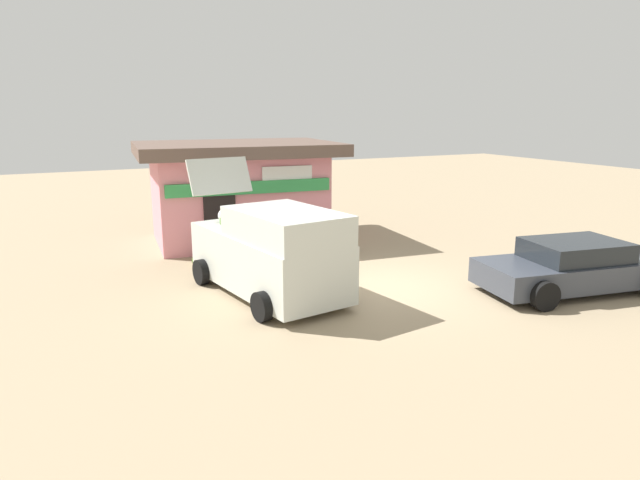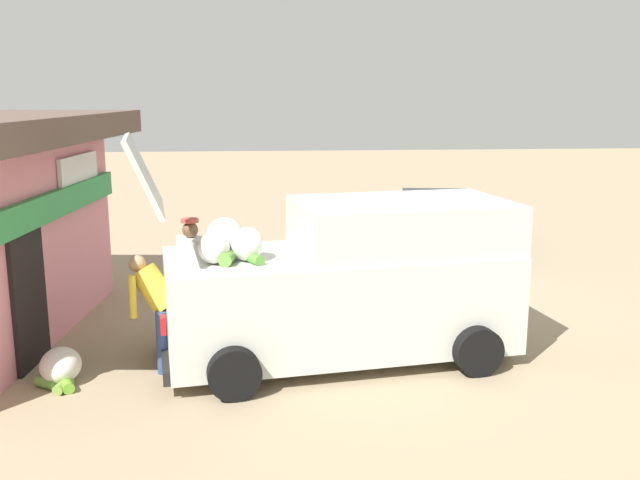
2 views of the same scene
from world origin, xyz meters
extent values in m
plane|color=#9E896B|center=(0.00, 0.00, 0.00)|extent=(60.00, 60.00, 0.00)
cube|color=pink|center=(-1.47, 6.15, 1.35)|extent=(5.29, 3.74, 2.69)
cube|color=green|center=(-1.64, 4.47, 1.89)|extent=(4.74, 0.58, 0.36)
cube|color=black|center=(-2.53, 4.58, 1.00)|extent=(0.90, 0.15, 2.00)
cube|color=white|center=(-0.54, 4.38, 2.16)|extent=(1.50, 0.21, 0.60)
cube|color=brown|center=(-1.47, 6.15, 2.87)|extent=(6.38, 4.82, 0.36)
cube|color=silver|center=(-2.58, 0.75, 0.77)|extent=(2.42, 4.53, 1.22)
cube|color=silver|center=(-2.46, -0.06, 1.69)|extent=(2.10, 2.90, 0.63)
cube|color=black|center=(-2.27, -1.33, 1.66)|extent=(1.52, 0.31, 0.48)
cube|color=silver|center=(-2.93, 3.06, 2.43)|extent=(1.65, 0.65, 0.87)
ellipsoid|color=silver|center=(-2.90, 1.90, 1.58)|extent=(0.48, 0.40, 0.40)
ellipsoid|color=silver|center=(-3.02, 2.28, 1.57)|extent=(0.44, 0.37, 0.37)
ellipsoid|color=silver|center=(-2.58, 2.17, 1.61)|extent=(0.56, 0.46, 0.46)
cylinder|color=#5A9B39|center=(-3.11, 1.80, 1.44)|extent=(0.26, 0.22, 0.12)
cylinder|color=#61973C|center=(-3.11, 2.13, 1.46)|extent=(0.27, 0.20, 0.16)
cube|color=black|center=(-2.91, 2.92, 0.25)|extent=(1.69, 0.33, 0.16)
cube|color=red|center=(-3.61, 2.82, 0.83)|extent=(0.15, 0.08, 0.20)
cube|color=red|center=(-2.23, 3.03, 0.83)|extent=(0.15, 0.08, 0.20)
cylinder|color=black|center=(-3.32, -0.85, 0.30)|extent=(0.31, 0.63, 0.60)
cylinder|color=black|center=(-1.41, -0.56, 0.30)|extent=(0.31, 0.63, 0.60)
cylinder|color=black|center=(-3.76, 2.05, 0.30)|extent=(0.31, 0.63, 0.60)
cylinder|color=black|center=(-1.85, 2.34, 0.30)|extent=(0.31, 0.63, 0.60)
cube|color=#383D47|center=(3.73, -2.16, 0.45)|extent=(4.57, 2.43, 0.56)
cube|color=#1E2328|center=(3.73, -2.16, 0.95)|extent=(2.31, 1.85, 0.44)
cylinder|color=black|center=(2.43, -0.99, 0.31)|extent=(0.65, 0.32, 0.63)
cylinder|color=black|center=(2.12, -2.85, 0.31)|extent=(0.65, 0.32, 0.63)
cylinder|color=black|center=(5.34, -1.48, 0.31)|extent=(0.65, 0.32, 0.63)
cylinder|color=navy|center=(-1.64, 2.57, 0.41)|extent=(0.15, 0.15, 0.81)
cylinder|color=navy|center=(-1.41, 2.82, 0.41)|extent=(0.15, 0.15, 0.81)
cylinder|color=silver|center=(-1.52, 2.69, 1.10)|extent=(0.48, 0.48, 0.58)
sphere|color=brown|center=(-1.52, 2.69, 1.50)|extent=(0.22, 0.22, 0.22)
cylinder|color=#CC4C3F|center=(-1.52, 2.69, 1.63)|extent=(0.24, 0.24, 0.05)
cylinder|color=silver|center=(-1.69, 2.52, 1.11)|extent=(0.09, 0.09, 0.55)
cylinder|color=silver|center=(-1.36, 2.87, 1.11)|extent=(0.09, 0.09, 0.55)
cylinder|color=navy|center=(-2.94, 2.94, 0.39)|extent=(0.15, 0.15, 0.78)
cylinder|color=navy|center=(-2.62, 2.81, 0.39)|extent=(0.15, 0.15, 0.78)
cylinder|color=gold|center=(-2.72, 3.03, 1.00)|extent=(0.54, 0.69, 0.64)
sphere|color=tan|center=(-2.63, 3.24, 1.30)|extent=(0.21, 0.21, 0.21)
cylinder|color=gold|center=(-2.88, 3.27, 0.96)|extent=(0.09, 0.09, 0.52)
cylinder|color=gold|center=(-2.43, 3.09, 0.96)|extent=(0.09, 0.09, 0.52)
ellipsoid|color=silver|center=(-3.09, 4.11, 0.20)|extent=(0.69, 0.57, 0.40)
cylinder|color=olive|center=(-3.37, 4.01, 0.06)|extent=(0.31, 0.19, 0.12)
cylinder|color=#6EB32F|center=(-3.35, 3.98, 0.07)|extent=(0.32, 0.24, 0.13)
cylinder|color=#5F983D|center=(-3.28, 4.23, 0.06)|extent=(0.26, 0.31, 0.13)
cylinder|color=blue|center=(0.44, 3.36, 0.16)|extent=(0.28, 0.28, 0.31)
camera|label=1|loc=(-6.94, -10.76, 4.08)|focal=31.85mm
camera|label=2|loc=(-11.14, 1.75, 3.35)|focal=39.57mm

